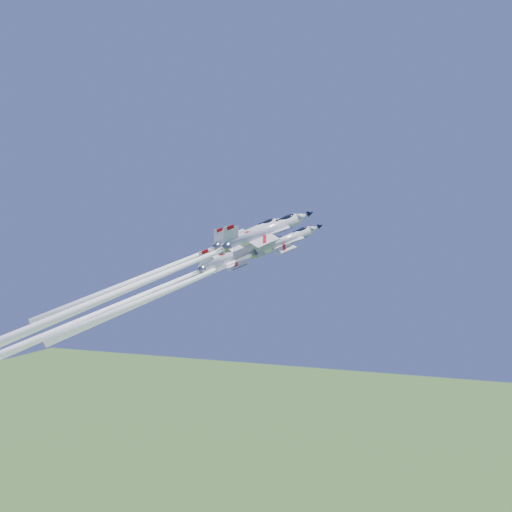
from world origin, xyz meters
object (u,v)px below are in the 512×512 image
(jet_lead, at_px, (200,277))
(jet_right, at_px, (138,285))
(jet_left, at_px, (176,264))
(jet_slot, at_px, (119,305))

(jet_lead, xyz_separation_m, jet_right, (-7.35, -9.22, -1.02))
(jet_left, height_order, jet_slot, jet_left)
(jet_right, xyz_separation_m, jet_slot, (-5.41, 2.50, -3.93))
(jet_left, relative_size, jet_right, 0.68)
(jet_lead, bearing_deg, jet_slot, -104.76)
(jet_lead, relative_size, jet_slot, 0.75)
(jet_left, distance_m, jet_slot, 14.71)
(jet_lead, distance_m, jet_left, 9.67)
(jet_left, relative_size, jet_slot, 0.71)
(jet_lead, distance_m, jet_slot, 15.24)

